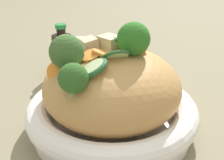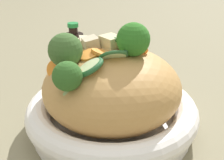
# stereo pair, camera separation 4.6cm
# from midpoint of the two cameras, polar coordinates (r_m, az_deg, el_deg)

# --- Properties ---
(ground_plane) EXTENTS (3.00, 3.00, 0.00)m
(ground_plane) POSITION_cam_midpoint_polar(r_m,az_deg,el_deg) (0.50, -2.64, -9.51)
(ground_plane) COLOR #7D7559
(serving_bowl) EXTENTS (0.28, 0.28, 0.06)m
(serving_bowl) POSITION_cam_midpoint_polar(r_m,az_deg,el_deg) (0.49, -2.71, -6.70)
(serving_bowl) COLOR white
(serving_bowl) RESTS_ON ground_plane
(noodle_heap) EXTENTS (0.22, 0.22, 0.12)m
(noodle_heap) POSITION_cam_midpoint_polar(r_m,az_deg,el_deg) (0.46, -2.83, -1.42)
(noodle_heap) COLOR tan
(noodle_heap) RESTS_ON serving_bowl
(broccoli_florets) EXTENTS (0.12, 0.16, 0.08)m
(broccoli_florets) POSITION_cam_midpoint_polar(r_m,az_deg,el_deg) (0.41, -6.46, 5.51)
(broccoli_florets) COLOR #95AF76
(broccoli_florets) RESTS_ON serving_bowl
(carrot_coins) EXTENTS (0.10, 0.16, 0.04)m
(carrot_coins) POSITION_cam_midpoint_polar(r_m,az_deg,el_deg) (0.45, -4.99, 5.32)
(carrot_coins) COLOR orange
(carrot_coins) RESTS_ON serving_bowl
(zucchini_slices) EXTENTS (0.11, 0.10, 0.04)m
(zucchini_slices) POSITION_cam_midpoint_polar(r_m,az_deg,el_deg) (0.42, -3.03, 4.73)
(zucchini_slices) COLOR beige
(zucchini_slices) RESTS_ON serving_bowl
(chicken_chunks) EXTENTS (0.09, 0.09, 0.05)m
(chicken_chunks) POSITION_cam_midpoint_polar(r_m,az_deg,el_deg) (0.48, -7.05, 6.65)
(chicken_chunks) COLOR #C7B695
(chicken_chunks) RESTS_ON serving_bowl
(soy_sauce_bottle) EXTENTS (0.05, 0.05, 0.12)m
(soy_sauce_bottle) POSITION_cam_midpoint_polar(r_m,az_deg,el_deg) (0.71, -11.63, 5.26)
(soy_sauce_bottle) COLOR black
(soy_sauce_bottle) RESTS_ON ground_plane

